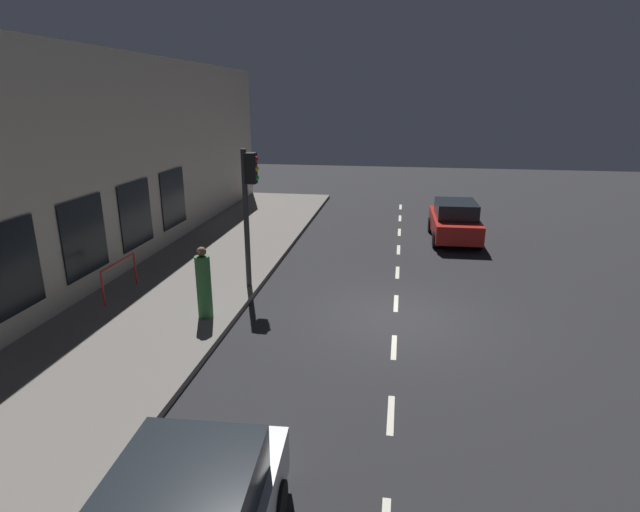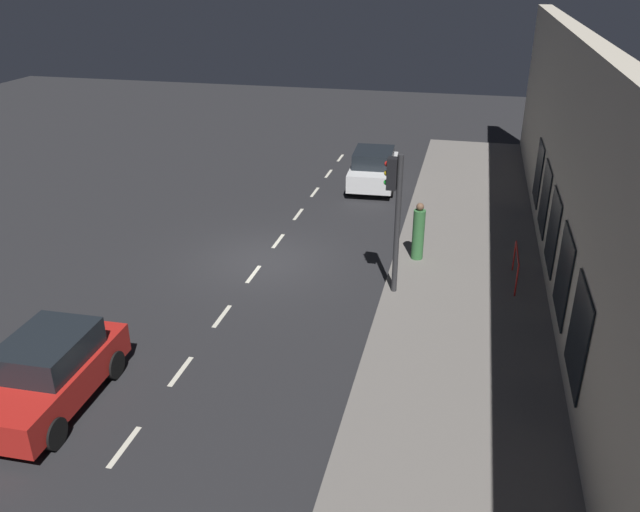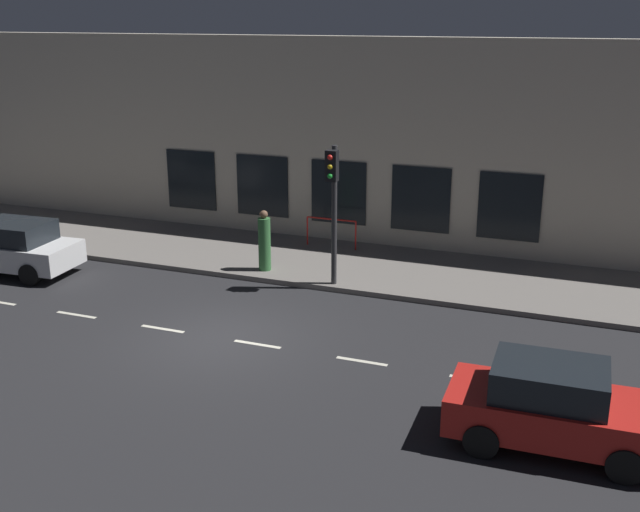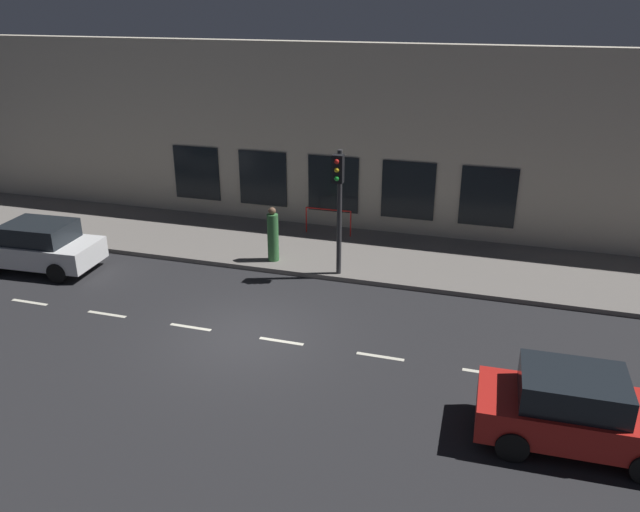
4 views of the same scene
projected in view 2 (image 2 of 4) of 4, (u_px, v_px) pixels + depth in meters
The scene contains 9 objects.
ground_plane at pixel (264, 261), 20.25m from camera, with size 60.00×60.00×0.00m, color #232326.
sidewalk at pixel (465, 279), 18.91m from camera, with size 4.50×32.00×0.15m.
building_facade at pixel (575, 177), 16.98m from camera, with size 0.65×32.00×6.80m.
lane_centre_line at pixel (253, 274), 19.36m from camera, with size 0.12×27.20×0.01m.
traffic_light at pixel (395, 202), 17.00m from camera, with size 0.50×0.32×3.94m.
parked_car_0 at pixel (373, 168), 26.64m from camera, with size 2.04×4.05×1.58m.
parked_car_1 at pixel (49, 372), 13.39m from camera, with size 1.89×3.86×1.58m.
pedestrian_0 at pixel (418, 233), 19.71m from camera, with size 0.41×0.41×1.83m.
red_railing at pixel (516, 261), 18.24m from camera, with size 0.05×1.73×0.97m.
Camera 2 is at (5.97, -17.43, 8.59)m, focal length 35.94 mm.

